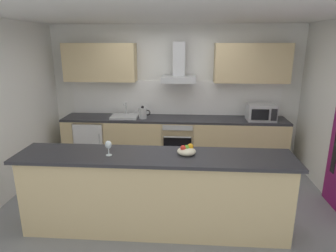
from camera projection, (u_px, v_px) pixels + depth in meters
ground at (169, 201)px, 4.38m from camera, size 5.75×4.50×0.02m
ceiling at (169, 14)px, 3.66m from camera, size 5.75×4.50×0.02m
wall_back at (175, 94)px, 5.76m from camera, size 5.75×0.12×2.60m
backsplash_tile at (175, 98)px, 5.71m from camera, size 4.04×0.02×0.66m
counter_back at (174, 141)px, 5.63m from camera, size 4.18×0.60×0.90m
counter_island at (155, 193)px, 3.55m from camera, size 3.26×0.64×1.00m
upper_cabinets at (175, 63)px, 5.37m from camera, size 4.13×0.32×0.70m
oven at (178, 141)px, 5.60m from camera, size 0.60×0.62×0.80m
refrigerator at (93, 141)px, 5.71m from camera, size 0.58×0.60×0.85m
microwave at (261, 112)px, 5.30m from camera, size 0.50×0.38×0.30m
sink at (125, 116)px, 5.55m from camera, size 0.50×0.40×0.26m
kettle at (143, 113)px, 5.46m from camera, size 0.29×0.15×0.24m
range_hood at (179, 70)px, 5.36m from camera, size 0.62×0.45×0.72m
wine_glass at (108, 145)px, 3.37m from camera, size 0.08×0.08×0.18m
fruit_bowl at (187, 151)px, 3.43m from camera, size 0.22×0.22×0.13m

